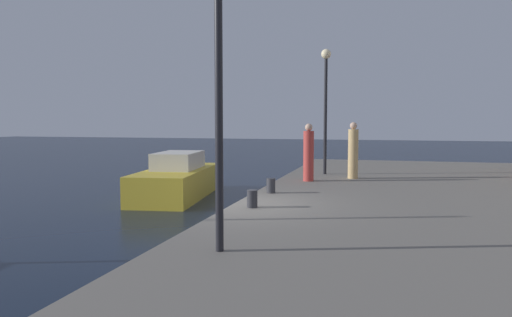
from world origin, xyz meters
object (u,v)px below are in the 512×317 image
Objects in this scene: motorboat_yellow at (178,179)px; lamp_post_mid_promenade at (326,90)px; person_mid_promenade at (309,154)px; bollard_north at (252,199)px; person_by_the_water at (353,152)px; bollard_center at (271,186)px; lamp_post_near_edge at (218,43)px.

motorboat_yellow is 6.30m from lamp_post_mid_promenade.
person_mid_promenade is at bearing -5.57° from motorboat_yellow.
bollard_north is 6.47m from person_by_the_water.
person_by_the_water reaches higher than bollard_center.
person_by_the_water is at bearing 63.70° from bollard_center.
motorboat_yellow is 14.13× the size of bollard_center.
bollard_center is (-0.58, 5.85, -2.90)m from lamp_post_near_edge.
lamp_post_near_edge reaches higher than lamp_post_mid_promenade.
lamp_post_mid_promenade is 2.43× the size of person_mid_promenade.
motorboat_yellow is at bearing 174.43° from person_mid_promenade.
bollard_center is at bearing 92.31° from bollard_north.
lamp_post_near_edge is 11.41× the size of bollard_north.
bollard_center is 2.99m from person_mid_promenade.
motorboat_yellow is 6.32m from person_by_the_water.
bollard_center is (4.26, -3.32, 0.36)m from motorboat_yellow.
bollard_north is 0.21× the size of person_mid_promenade.
bollard_center is at bearing -37.96° from motorboat_yellow.
person_by_the_water reaches higher than person_mid_promenade.
person_mid_promenade is at bearing 89.99° from lamp_post_near_edge.
lamp_post_mid_promenade is at bearing 88.57° from lamp_post_near_edge.
motorboat_yellow is at bearing 128.07° from bollard_north.
bollard_center is at bearing 95.71° from lamp_post_near_edge.
person_by_the_water reaches higher than bollard_north.
lamp_post_mid_promenade is 11.38× the size of bollard_north.
bollard_north is at bearing -87.69° from bollard_center.
lamp_post_near_edge is at bearing -84.29° from bollard_center.
lamp_post_near_edge reaches higher than person_by_the_water.
person_by_the_water is (6.20, 0.60, 1.07)m from motorboat_yellow.
person_by_the_water is (1.85, 6.16, 0.70)m from bollard_north.
bollard_north and bollard_center have the same top height.
lamp_post_mid_promenade is at bearing 134.12° from person_by_the_water.
motorboat_yellow is at bearing -174.43° from person_by_the_water.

